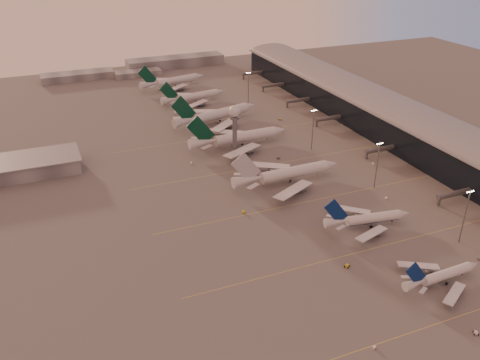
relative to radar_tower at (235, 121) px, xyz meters
name	(u,v)px	position (x,y,z in m)	size (l,w,h in m)	color
ground	(341,275)	(-5.00, -120.00, -20.95)	(700.00, 700.00, 0.00)	#555353
taxiway_markings	(331,196)	(25.00, -64.00, -20.94)	(180.00, 185.25, 0.02)	gold
terminal	(394,120)	(102.88, -9.91, -10.43)	(57.00, 362.00, 23.04)	black
radar_tower	(235,121)	(0.00, 0.00, 0.00)	(6.40, 6.40, 31.10)	slate
mast_a	(465,214)	(53.00, -120.00, -7.21)	(3.60, 0.56, 25.00)	slate
mast_b	(377,163)	(50.00, -65.00, -7.21)	(3.60, 0.56, 25.00)	slate
mast_c	(313,128)	(45.00, -10.00, -7.21)	(3.60, 0.56, 25.00)	slate
mast_d	(248,87)	(43.00, 80.00, -7.21)	(3.60, 0.56, 25.00)	slate
distant_horizon	(148,66)	(-2.38, 205.14, -17.06)	(165.00, 37.50, 9.00)	slate
narrowbody_near	(442,277)	(26.55, -138.48, -18.11)	(35.95, 28.69, 14.04)	silver
narrowbody_mid	(367,220)	(24.54, -94.71, -17.68)	(41.12, 32.60, 16.13)	silver
widebody_white	(287,176)	(11.75, -43.03, -17.22)	(61.16, 48.97, 21.51)	silver
greentail_a	(239,140)	(7.13, 10.88, -16.87)	(63.57, 51.30, 23.08)	silver
greentail_b	(217,117)	(8.55, 53.76, -16.70)	(64.88, 51.74, 24.05)	silver
greentail_c	(194,98)	(7.86, 101.07, -17.55)	(52.62, 42.13, 19.26)	silver
greentail_d	(173,83)	(4.44, 145.72, -17.17)	(57.92, 46.24, 21.39)	silver
gsv_truck_a	(375,345)	(-15.43, -155.97, -19.97)	(5.01, 3.67, 1.92)	white
gsv_tug_near	(476,333)	(18.59, -163.60, -20.42)	(3.60, 4.17, 1.02)	white
gsv_catering_a	(480,255)	(51.25, -132.63, -18.95)	(5.32, 4.24, 4.01)	#5D6062
gsv_tug_mid	(347,266)	(0.00, -116.74, -20.38)	(4.10, 4.52, 1.11)	gold
gsv_truck_b	(387,197)	(48.31, -77.42, -19.79)	(6.00, 3.64, 2.28)	white
gsv_truck_c	(244,210)	(-20.78, -63.09, -19.67)	(6.62, 4.09, 2.52)	gold
gsv_catering_b	(374,161)	(65.99, -42.08, -18.67)	(5.99, 3.71, 4.57)	white
gsv_tug_far	(278,158)	(20.71, -14.94, -20.42)	(3.21, 4.13, 1.04)	#5D6062
gsv_truck_d	(191,162)	(-27.06, -1.83, -19.85)	(2.95, 5.60, 2.15)	white
gsv_tug_hangar	(280,119)	(50.23, 42.06, -20.43)	(3.91, 2.85, 1.01)	gold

